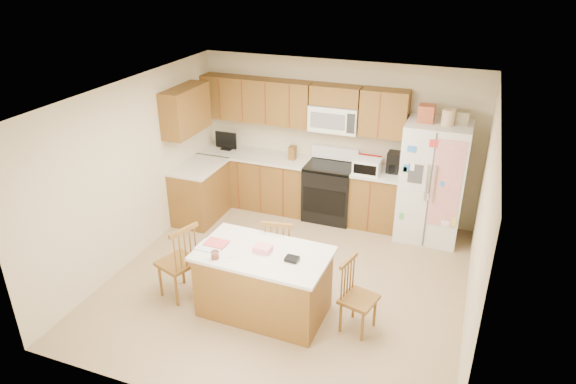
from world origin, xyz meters
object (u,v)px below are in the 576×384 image
at_px(stove, 330,190).
at_px(windsor_chair_left, 179,263).
at_px(island, 263,282).
at_px(windsor_chair_back, 280,253).
at_px(windsor_chair_right, 357,298).
at_px(refrigerator, 432,181).

distance_m(stove, windsor_chair_left, 2.93).
bearing_deg(island, windsor_chair_back, 93.30).
relative_size(windsor_chair_back, windsor_chair_right, 1.09).
height_order(island, windsor_chair_right, island).
bearing_deg(windsor_chair_left, windsor_chair_right, 4.03).
distance_m(island, windsor_chair_back, 0.62).
xyz_separation_m(refrigerator, windsor_chair_left, (-2.72, -2.64, -0.44)).
relative_size(island, windsor_chair_right, 1.74).
xyz_separation_m(stove, windsor_chair_back, (-0.08, -2.01, -0.01)).
height_order(stove, windsor_chair_right, stove).
distance_m(windsor_chair_left, windsor_chair_back, 1.27).
xyz_separation_m(stove, windsor_chair_right, (1.07, -2.54, -0.05)).
distance_m(stove, island, 2.63).
bearing_deg(windsor_chair_back, refrigerator, 49.76).
xyz_separation_m(stove, island, (-0.04, -2.63, -0.05)).
bearing_deg(windsor_chair_right, windsor_chair_left, -175.97).
height_order(island, windsor_chair_left, windsor_chair_left).
height_order(windsor_chair_left, windsor_chair_back, windsor_chair_left).
bearing_deg(stove, windsor_chair_back, -92.28).
relative_size(windsor_chair_left, windsor_chair_back, 1.05).
bearing_deg(stove, island, -90.97).
relative_size(stove, windsor_chair_back, 1.16).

